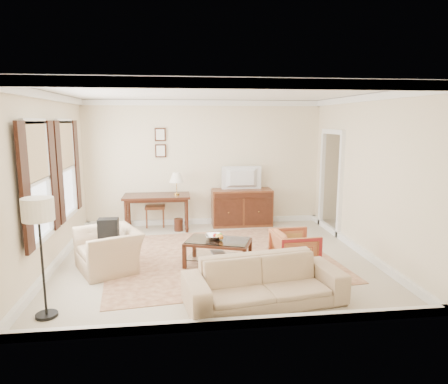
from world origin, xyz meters
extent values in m
cube|color=beige|center=(0.00, 0.00, 0.00)|extent=(5.50, 5.00, 0.01)
cube|color=white|center=(0.00, 0.00, 2.90)|extent=(5.50, 5.00, 0.01)
cube|color=beige|center=(0.00, 2.50, 1.45)|extent=(5.50, 0.01, 2.90)
cube|color=beige|center=(0.00, -2.50, 1.45)|extent=(5.50, 0.01, 2.90)
cube|color=beige|center=(-2.75, 0.00, 1.45)|extent=(0.01, 5.00, 2.90)
cube|color=beige|center=(2.75, 0.00, 1.45)|extent=(0.01, 5.00, 2.90)
cube|color=beige|center=(4.25, 1.15, 0.00)|extent=(3.00, 2.70, 0.01)
cube|color=brown|center=(0.07, 0.02, 0.01)|extent=(4.26, 3.77, 0.01)
cube|color=#3D1C11|center=(-1.10, 2.03, 0.78)|extent=(1.47, 0.73, 0.05)
cylinder|color=#3D1C11|center=(-1.76, 1.75, 0.37)|extent=(0.07, 0.07, 0.75)
cylinder|color=#3D1C11|center=(-0.45, 1.75, 0.37)|extent=(0.07, 0.07, 0.75)
cylinder|color=#3D1C11|center=(-1.76, 2.32, 0.37)|extent=(0.07, 0.07, 0.75)
cylinder|color=#3D1C11|center=(-0.45, 2.32, 0.37)|extent=(0.07, 0.07, 0.75)
cube|color=brown|center=(0.85, 2.20, 0.43)|extent=(1.39, 0.54, 0.86)
imported|color=black|center=(0.85, 2.18, 1.30)|extent=(0.88, 0.51, 0.12)
cube|color=#3D1C11|center=(0.02, -0.38, 0.42)|extent=(1.22, 0.95, 0.04)
cube|color=silver|center=(0.02, -0.38, 0.45)|extent=(1.14, 0.87, 0.01)
cube|color=silver|center=(0.02, -0.38, 0.15)|extent=(1.12, 0.85, 0.02)
cube|color=#3D1C11|center=(-0.56, -0.47, 0.21)|extent=(0.08, 0.08, 0.42)
cube|color=#3D1C11|center=(0.40, -0.81, 0.21)|extent=(0.08, 0.08, 0.42)
cube|color=#3D1C11|center=(-0.36, 0.06, 0.21)|extent=(0.08, 0.08, 0.42)
cube|color=#3D1C11|center=(0.59, -0.28, 0.21)|extent=(0.08, 0.08, 0.42)
imported|color=silver|center=(-0.05, -0.31, 0.51)|extent=(0.42, 0.42, 0.10)
imported|color=brown|center=(-0.07, -0.24, 0.18)|extent=(0.28, 0.08, 0.38)
imported|color=brown|center=(0.23, -0.51, 0.17)|extent=(0.15, 0.26, 0.38)
imported|color=maroon|center=(1.27, -0.65, 0.35)|extent=(0.69, 0.73, 0.71)
imported|color=tan|center=(-1.79, -0.34, 0.45)|extent=(1.06, 1.23, 0.91)
cube|color=black|center=(-1.79, -0.29, 0.70)|extent=(0.36, 0.39, 0.40)
imported|color=tan|center=(0.48, -1.87, 0.42)|extent=(2.20, 0.95, 0.83)
cylinder|color=black|center=(-2.32, -1.90, 0.02)|extent=(0.27, 0.27, 0.04)
cylinder|color=black|center=(-2.32, -1.90, 0.66)|extent=(0.03, 0.03, 1.28)
cylinder|color=silver|center=(-2.32, -1.90, 1.39)|extent=(0.38, 0.38, 0.28)
camera|label=1|loc=(-0.66, -6.82, 2.44)|focal=32.00mm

